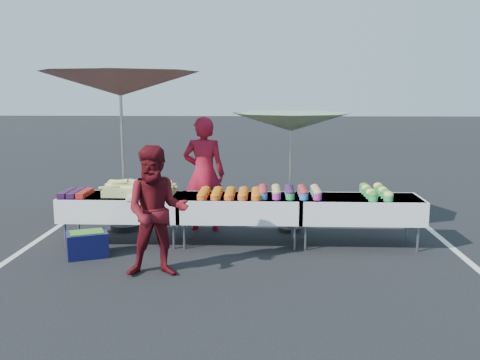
{
  "coord_description": "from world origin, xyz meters",
  "views": [
    {
      "loc": [
        0.32,
        -7.96,
        2.35
      ],
      "look_at": [
        0.0,
        0.0,
        1.0
      ],
      "focal_mm": 40.0,
      "sensor_mm": 36.0,
      "label": 1
    }
  ],
  "objects_px": {
    "vendor": "(204,174)",
    "storage_bin": "(87,244)",
    "customer": "(157,212)",
    "table_center": "(240,207)",
    "umbrella_right": "(291,123)",
    "table_left": "(123,206)",
    "table_right": "(359,208)",
    "umbrella_left": "(120,85)"
  },
  "relations": [
    {
      "from": "vendor",
      "to": "storage_bin",
      "type": "relative_size",
      "value": 2.87
    },
    {
      "from": "customer",
      "to": "storage_bin",
      "type": "distance_m",
      "value": 1.52
    },
    {
      "from": "table_center",
      "to": "umbrella_right",
      "type": "bearing_deg",
      "value": 45.0
    },
    {
      "from": "table_left",
      "to": "table_center",
      "type": "bearing_deg",
      "value": 0.0
    },
    {
      "from": "table_right",
      "to": "table_center",
      "type": "bearing_deg",
      "value": 180.0
    },
    {
      "from": "table_left",
      "to": "umbrella_right",
      "type": "height_order",
      "value": "umbrella_right"
    },
    {
      "from": "vendor",
      "to": "table_right",
      "type": "bearing_deg",
      "value": 164.89
    },
    {
      "from": "table_center",
      "to": "table_right",
      "type": "xyz_separation_m",
      "value": [
        1.8,
        0.0,
        0.0
      ]
    },
    {
      "from": "umbrella_left",
      "to": "umbrella_right",
      "type": "height_order",
      "value": "umbrella_left"
    },
    {
      "from": "umbrella_left",
      "to": "storage_bin",
      "type": "distance_m",
      "value": 2.71
    },
    {
      "from": "table_center",
      "to": "vendor",
      "type": "distance_m",
      "value": 1.11
    },
    {
      "from": "table_left",
      "to": "table_center",
      "type": "xyz_separation_m",
      "value": [
        1.8,
        0.0,
        0.0
      ]
    },
    {
      "from": "table_left",
      "to": "table_right",
      "type": "relative_size",
      "value": 1.0
    },
    {
      "from": "umbrella_right",
      "to": "storage_bin",
      "type": "height_order",
      "value": "umbrella_right"
    },
    {
      "from": "table_right",
      "to": "storage_bin",
      "type": "height_order",
      "value": "table_right"
    },
    {
      "from": "table_right",
      "to": "umbrella_left",
      "type": "distance_m",
      "value": 4.29
    },
    {
      "from": "table_center",
      "to": "umbrella_left",
      "type": "height_order",
      "value": "umbrella_left"
    },
    {
      "from": "vendor",
      "to": "umbrella_right",
      "type": "distance_m",
      "value": 1.67
    },
    {
      "from": "umbrella_left",
      "to": "storage_bin",
      "type": "xyz_separation_m",
      "value": [
        -0.16,
        -1.51,
        -2.24
      ]
    },
    {
      "from": "table_right",
      "to": "vendor",
      "type": "distance_m",
      "value": 2.6
    },
    {
      "from": "vendor",
      "to": "customer",
      "type": "xyz_separation_m",
      "value": [
        -0.36,
        -2.27,
        -0.12
      ]
    },
    {
      "from": "table_left",
      "to": "table_right",
      "type": "xyz_separation_m",
      "value": [
        3.6,
        0.0,
        0.0
      ]
    },
    {
      "from": "customer",
      "to": "umbrella_right",
      "type": "relative_size",
      "value": 0.84
    },
    {
      "from": "umbrella_left",
      "to": "customer",
      "type": "bearing_deg",
      "value": -66.08
    },
    {
      "from": "table_center",
      "to": "customer",
      "type": "distance_m",
      "value": 1.77
    },
    {
      "from": "table_left",
      "to": "table_right",
      "type": "bearing_deg",
      "value": 0.0
    },
    {
      "from": "umbrella_left",
      "to": "storage_bin",
      "type": "height_order",
      "value": "umbrella_left"
    },
    {
      "from": "customer",
      "to": "umbrella_left",
      "type": "distance_m",
      "value": 2.93
    },
    {
      "from": "umbrella_left",
      "to": "umbrella_right",
      "type": "relative_size",
      "value": 1.51
    },
    {
      "from": "customer",
      "to": "table_left",
      "type": "bearing_deg",
      "value": 112.44
    },
    {
      "from": "vendor",
      "to": "table_center",
      "type": "bearing_deg",
      "value": 131.25
    },
    {
      "from": "table_center",
      "to": "umbrella_left",
      "type": "relative_size",
      "value": 0.62
    },
    {
      "from": "table_center",
      "to": "customer",
      "type": "relative_size",
      "value": 1.11
    },
    {
      "from": "table_right",
      "to": "customer",
      "type": "relative_size",
      "value": 1.11
    },
    {
      "from": "customer",
      "to": "table_center",
      "type": "bearing_deg",
      "value": 48.89
    },
    {
      "from": "storage_bin",
      "to": "customer",
      "type": "bearing_deg",
      "value": -55.37
    },
    {
      "from": "table_left",
      "to": "storage_bin",
      "type": "height_order",
      "value": "table_left"
    },
    {
      "from": "table_right",
      "to": "storage_bin",
      "type": "xyz_separation_m",
      "value": [
        -3.95,
        -0.71,
        -0.4
      ]
    },
    {
      "from": "table_right",
      "to": "umbrella_left",
      "type": "height_order",
      "value": "umbrella_left"
    },
    {
      "from": "table_center",
      "to": "storage_bin",
      "type": "relative_size",
      "value": 2.78
    },
    {
      "from": "umbrella_left",
      "to": "storage_bin",
      "type": "relative_size",
      "value": 4.51
    },
    {
      "from": "vendor",
      "to": "table_left",
      "type": "bearing_deg",
      "value": 38.84
    }
  ]
}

